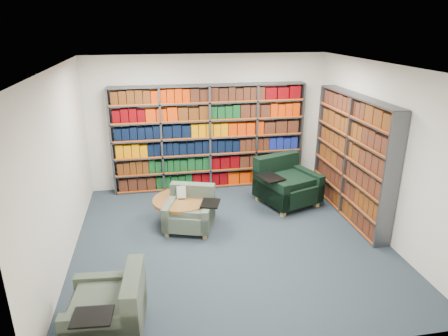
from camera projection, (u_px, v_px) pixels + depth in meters
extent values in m
cube|color=#19252F|center=(230.00, 240.00, 6.62)|extent=(5.00, 5.00, 0.01)
cube|color=white|center=(231.00, 66.00, 5.65)|extent=(5.00, 5.00, 0.01)
cube|color=silver|center=(208.00, 122.00, 8.45)|extent=(5.00, 0.01, 2.80)
cube|color=silver|center=(281.00, 243.00, 3.82)|extent=(5.00, 0.01, 2.80)
cube|color=silver|center=(60.00, 170.00, 5.72)|extent=(0.01, 5.00, 2.80)
cube|color=silver|center=(380.00, 151.00, 6.55)|extent=(0.01, 5.00, 2.80)
cube|color=#47494F|center=(209.00, 138.00, 8.40)|extent=(4.00, 0.28, 2.20)
cube|color=silver|center=(209.00, 136.00, 8.52)|extent=(4.00, 0.02, 2.20)
cube|color=#D84C0A|center=(210.00, 139.00, 8.28)|extent=(4.00, 0.01, 2.20)
cube|color=#38190E|center=(210.00, 178.00, 8.72)|extent=(3.88, 0.21, 0.29)
cube|color=#4A230B|center=(210.00, 163.00, 8.59)|extent=(3.88, 0.21, 0.29)
cube|color=#C06E00|center=(209.00, 146.00, 8.47)|extent=(3.88, 0.21, 0.29)
cube|color=black|center=(209.00, 130.00, 8.34)|extent=(3.88, 0.21, 0.29)
cube|color=#510003|center=(209.00, 112.00, 8.21)|extent=(3.88, 0.21, 0.29)
cube|color=#4A230B|center=(209.00, 95.00, 8.09)|extent=(3.88, 0.21, 0.29)
cube|color=#47494F|center=(352.00, 157.00, 7.18)|extent=(0.28, 2.50, 2.20)
cube|color=silver|center=(358.00, 157.00, 7.21)|extent=(0.02, 2.50, 2.20)
cube|color=#D84C0A|center=(345.00, 158.00, 7.16)|extent=(0.02, 2.50, 2.20)
cube|color=#38190E|center=(346.00, 204.00, 7.50)|extent=(0.21, 2.38, 0.29)
cube|color=#38190E|center=(348.00, 186.00, 7.38)|extent=(0.21, 2.38, 0.29)
cube|color=#4A230B|center=(351.00, 167.00, 7.25)|extent=(0.21, 2.38, 0.29)
cube|color=#4A230B|center=(353.00, 148.00, 7.12)|extent=(0.21, 2.38, 0.29)
cube|color=#4A230B|center=(355.00, 128.00, 7.00)|extent=(0.21, 2.38, 0.29)
cube|color=#38190E|center=(357.00, 107.00, 6.87)|extent=(0.21, 2.38, 0.29)
cube|color=#072A35|center=(190.00, 216.00, 6.91)|extent=(0.99, 0.99, 0.28)
cube|color=#072A35|center=(193.00, 200.00, 7.13)|extent=(0.80, 0.40, 0.63)
cube|color=#072A35|center=(171.00, 212.00, 6.92)|extent=(0.35, 0.79, 0.42)
cube|color=#072A35|center=(208.00, 214.00, 6.84)|extent=(0.35, 0.79, 0.42)
cube|color=black|center=(210.00, 203.00, 6.72)|extent=(0.40, 0.46, 0.02)
cube|color=#9B874B|center=(167.00, 234.00, 6.71)|extent=(0.08, 0.08, 0.09)
cube|color=#9B874B|center=(205.00, 236.00, 6.63)|extent=(0.08, 0.08, 0.09)
cube|color=#9B874B|center=(176.00, 216.00, 7.31)|extent=(0.08, 0.08, 0.09)
cube|color=#9B874B|center=(211.00, 218.00, 7.23)|extent=(0.08, 0.08, 0.09)
cube|color=black|center=(287.00, 190.00, 7.85)|extent=(1.28, 1.28, 0.35)
cube|color=black|center=(276.00, 173.00, 8.09)|extent=(1.01, 0.55, 0.80)
cube|color=black|center=(270.00, 190.00, 7.62)|extent=(0.49, 0.99, 0.53)
cube|color=black|center=(304.00, 182.00, 8.02)|extent=(0.49, 0.99, 0.53)
cube|color=black|center=(270.00, 177.00, 7.45)|extent=(0.52, 0.59, 0.03)
cube|color=#9B874B|center=(283.00, 213.00, 7.40)|extent=(0.10, 0.10, 0.11)
cube|color=#9B874B|center=(317.00, 204.00, 7.79)|extent=(0.10, 0.10, 0.11)
cube|color=#9B874B|center=(258.00, 198.00, 8.07)|extent=(0.10, 0.10, 0.11)
cube|color=#9B874B|center=(290.00, 189.00, 8.45)|extent=(0.10, 0.10, 0.11)
cube|color=#072A35|center=(107.00, 315.00, 4.57)|extent=(0.90, 0.90, 0.30)
cube|color=#072A35|center=(134.00, 299.00, 4.54)|extent=(0.25, 0.85, 0.67)
cube|color=#072A35|center=(111.00, 290.00, 4.88)|extent=(0.84, 0.20, 0.45)
cube|color=#072A35|center=(100.00, 332.00, 4.22)|extent=(0.84, 0.20, 0.45)
cube|color=black|center=(92.00, 317.00, 4.09)|extent=(0.43, 0.35, 0.02)
cube|color=#9B874B|center=(85.00, 310.00, 4.93)|extent=(0.07, 0.07, 0.09)
cube|color=#9B874B|center=(141.00, 306.00, 4.99)|extent=(0.07, 0.07, 0.09)
cylinder|color=brown|center=(182.00, 200.00, 7.00)|extent=(1.02, 1.02, 0.06)
cylinder|color=brown|center=(182.00, 212.00, 7.08)|extent=(0.14, 0.14, 0.41)
cube|color=brown|center=(183.00, 221.00, 7.14)|extent=(0.74, 0.09, 0.07)
cube|color=brown|center=(183.00, 221.00, 7.14)|extent=(0.09, 0.74, 0.07)
cube|color=black|center=(182.00, 199.00, 6.99)|extent=(0.11, 0.06, 0.01)
cube|color=white|center=(181.00, 192.00, 6.95)|extent=(0.16, 0.01, 0.23)
cube|color=#145926|center=(181.00, 192.00, 6.95)|extent=(0.18, 0.00, 0.24)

